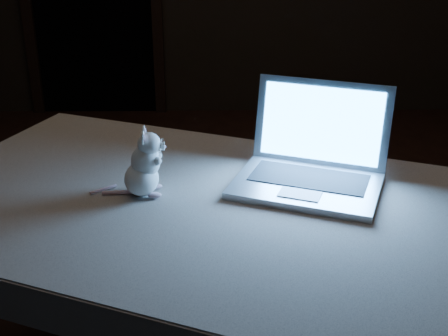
{
  "coord_description": "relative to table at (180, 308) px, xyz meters",
  "views": [
    {
      "loc": [
        -0.16,
        -2.15,
        1.53
      ],
      "look_at": [
        -0.14,
        -0.57,
        0.84
      ],
      "focal_mm": 48.0,
      "sensor_mm": 36.0,
      "label": 1
    }
  ],
  "objects": [
    {
      "name": "floor",
      "position": [
        0.28,
        0.62,
        -0.38
      ],
      "size": [
        5.0,
        5.0,
        0.0
      ],
      "primitive_type": "plane",
      "color": "black",
      "rests_on": "ground"
    },
    {
      "name": "table",
      "position": [
        0.0,
        0.0,
        0.0
      ],
      "size": [
        1.65,
        1.38,
        0.76
      ],
      "primitive_type": null,
      "rotation": [
        0.0,
        0.0,
        -0.39
      ],
      "color": "black",
      "rests_on": "floor"
    },
    {
      "name": "tablecloth",
      "position": [
        0.07,
        0.04,
        0.33
      ],
      "size": [
        1.76,
        1.43,
        0.11
      ],
      "primitive_type": null,
      "rotation": [
        0.0,
        0.0,
        -0.3
      ],
      "color": "#BAAB9D",
      "rests_on": "table"
    },
    {
      "name": "laptop",
      "position": [
        0.38,
        0.04,
        0.53
      ],
      "size": [
        0.52,
        0.49,
        0.28
      ],
      "primitive_type": null,
      "rotation": [
        0.0,
        0.0,
        -0.36
      ],
      "color": "#B3B3B8",
      "rests_on": "tablecloth"
    },
    {
      "name": "plush_mouse",
      "position": [
        -0.1,
        0.02,
        0.49
      ],
      "size": [
        0.18,
        0.18,
        0.2
      ],
      "primitive_type": null,
      "rotation": [
        0.0,
        0.0,
        -0.26
      ],
      "color": "white",
      "rests_on": "tablecloth"
    }
  ]
}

